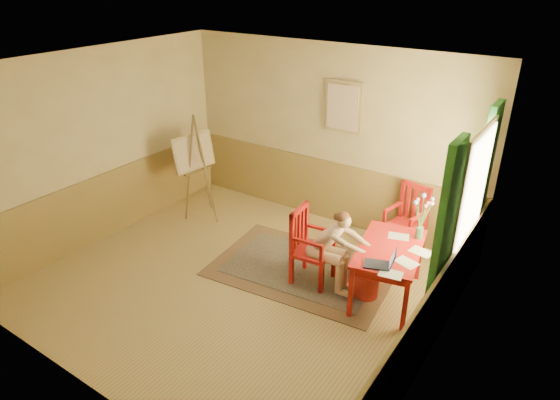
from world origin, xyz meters
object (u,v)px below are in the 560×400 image
Objects in this scene: laptop at (382,263)px; chair_back at (407,221)px; figure at (331,246)px; chair_left at (310,246)px; table at (389,254)px; easel at (195,157)px.

chair_back is at bearing 99.92° from laptop.
chair_left is at bearing -178.63° from figure.
figure is (-0.68, -0.22, -0.01)m from table.
laptop is at bearing -10.90° from chair_left.
chair_back reaches higher than laptop.
chair_back is 1.42m from figure.
easel is at bearing 167.80° from figure.
table is at bearing 17.98° from figure.
easel reaches higher than table.
easel is at bearing 173.68° from table.
table is at bearing 100.19° from laptop.
laptop is at bearing -15.54° from figure.
chair_left is 0.92× the size of figure.
table is 3.34× the size of laptop.
table is at bearing -80.19° from chair_back.
figure is 0.80m from laptop.
laptop is at bearing -12.92° from easel.
easel is at bearing 167.08° from laptop.
figure reaches higher than chair_left.
easel is (-3.31, -0.72, 0.49)m from chair_back.
chair_left is 0.99× the size of chair_back.
easel is (-2.82, 0.61, 0.40)m from figure.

